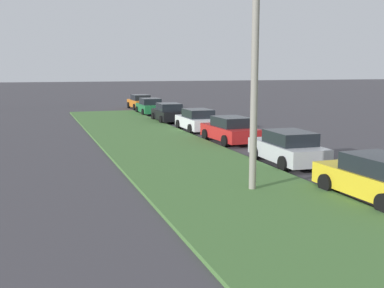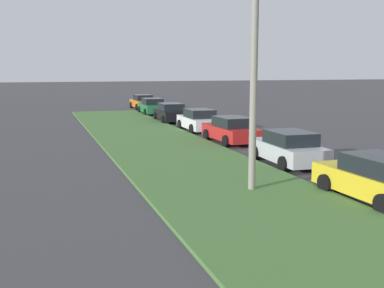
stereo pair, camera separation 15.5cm
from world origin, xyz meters
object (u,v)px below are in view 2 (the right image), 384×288
Objects in this scene: parked_car_yellow at (377,179)px; parked_car_white at (199,120)px; parked_car_green at (152,106)px; parked_car_orange at (143,102)px; parked_car_silver at (288,148)px; streetlight at (265,60)px; parked_car_black at (171,113)px; parked_car_red at (231,130)px.

parked_car_white is at bearing -2.90° from parked_car_yellow.
parked_car_orange is (6.07, -0.43, 0.00)m from parked_car_green.
parked_car_silver is 6.24m from streetlight.
parked_car_black is (5.87, 0.32, 0.00)m from parked_car_white.
parked_car_yellow is at bearing 177.99° from parked_car_orange.
parked_car_white is 1.00× the size of parked_car_green.
parked_car_red is 11.24m from parked_car_black.
streetlight reaches higher than parked_car_silver.
parked_car_silver is 11.84m from parked_car_white.
parked_car_yellow is at bearing -178.50° from parked_car_black.
streetlight reaches higher than parked_car_yellow.
parked_car_red is 1.01× the size of parked_car_green.
parked_car_red is at bearing -178.81° from parked_car_white.
streetlight is (-34.32, 3.35, 3.67)m from parked_car_orange.
parked_car_orange is 34.68m from streetlight.
parked_car_silver and parked_car_orange have the same top height.
parked_car_silver is at bearing -179.46° from parked_car_white.
parked_car_white is 0.57× the size of streetlight.
parked_car_black is at bearing 180.00° from parked_car_green.
streetlight is (-10.39, 3.22, 3.67)m from parked_car_red.
parked_car_yellow is 1.01× the size of parked_car_white.
parked_car_red is at bearing -3.59° from parked_car_yellow.
parked_car_orange is (18.57, -0.22, 0.00)m from parked_car_white.
parked_car_black is at bearing 176.25° from parked_car_orange.
parked_car_white is at bearing -11.26° from streetlight.
parked_car_yellow and parked_car_silver have the same top height.
streetlight reaches higher than parked_car_red.
parked_car_orange is (12.70, -0.54, 0.00)m from parked_car_black.
parked_car_orange is at bearing -0.35° from parked_car_white.
streetlight is at bearing 173.85° from parked_car_black.
parked_car_green is at bearing 174.64° from parked_car_orange.
parked_car_black is 22.11m from streetlight.
parked_car_orange is (36.44, -0.44, 0.00)m from parked_car_yellow.
parked_car_red is 5.36m from parked_car_white.
parked_car_green is 6.09m from parked_car_orange.
parked_car_white is 5.88m from parked_car_black.
parked_car_white is 16.47m from streetlight.
parked_car_green is (24.33, 0.26, 0.00)m from parked_car_silver.
streetlight is (2.12, 2.91, 3.67)m from parked_car_yellow.
parked_car_green is at bearing -5.91° from streetlight.
parked_car_black is (23.74, 0.10, 0.00)m from parked_car_yellow.
parked_car_white is at bearing -1.79° from parked_car_red.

